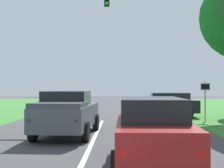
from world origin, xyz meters
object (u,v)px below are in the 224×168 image
Objects in this scene: traffic_light at (27,29)px; crossing_suv_far at (167,104)px; pickup_truck_lead at (67,113)px; red_suv_near at (152,130)px; keep_moving_sign at (205,95)px.

traffic_light is 10.68m from crossing_suv_far.
red_suv_near is at bearing -59.73° from pickup_truck_lead.
keep_moving_sign is at bearing 38.76° from pickup_truck_lead.
red_suv_near is 1.14× the size of crossing_suv_far.
traffic_light reaches higher than crossing_suv_far.
traffic_light is at bearing 120.25° from red_suv_near.
keep_moving_sign is 3.34m from crossing_suv_far.
keep_moving_sign is at bearing -53.48° from crossing_suv_far.
red_suv_near is 13.87m from traffic_light.
red_suv_near is at bearing -111.37° from keep_moving_sign.
pickup_truck_lead is 8.29m from traffic_light.
traffic_light is at bearing -178.93° from keep_moving_sign.
red_suv_near is 1.96× the size of keep_moving_sign.
pickup_truck_lead is at bearing -141.24° from keep_moving_sign.
red_suv_near reaches higher than crossing_suv_far.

